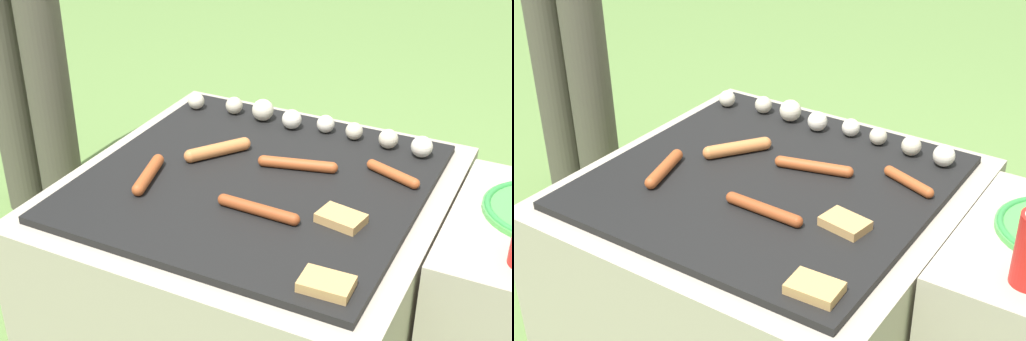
{
  "view_description": "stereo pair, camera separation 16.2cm",
  "coord_description": "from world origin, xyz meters",
  "views": [
    {
      "loc": [
        0.64,
        -1.27,
        1.23
      ],
      "look_at": [
        0.0,
        0.0,
        0.45
      ],
      "focal_mm": 50.0,
      "sensor_mm": 36.0,
      "label": 1
    },
    {
      "loc": [
        0.78,
        -1.19,
        1.23
      ],
      "look_at": [
        0.0,
        0.0,
        0.45
      ],
      "focal_mm": 50.0,
      "sensor_mm": 36.0,
      "label": 2
    }
  ],
  "objects": [
    {
      "name": "sausage_mid_right",
      "position": [
        -0.22,
        -0.12,
        0.45
      ],
      "size": [
        0.07,
        0.16,
        0.03
      ],
      "color": "#A34C23",
      "rests_on": "grill"
    },
    {
      "name": "sausage_back_center",
      "position": [
        0.07,
        0.08,
        0.44
      ],
      "size": [
        0.18,
        0.07,
        0.03
      ],
      "color": "#A34C23",
      "rests_on": "grill"
    },
    {
      "name": "bread_slice_center",
      "position": [
        0.24,
        -0.09,
        0.44
      ],
      "size": [
        0.1,
        0.08,
        0.02
      ],
      "color": "tan",
      "rests_on": "grill"
    },
    {
      "name": "sausage_front_right",
      "position": [
        0.28,
        0.14,
        0.44
      ],
      "size": [
        0.14,
        0.07,
        0.02
      ],
      "color": "#A34C23",
      "rests_on": "grill"
    },
    {
      "name": "grill",
      "position": [
        0.0,
        0.0,
        0.21
      ],
      "size": [
        0.84,
        0.84,
        0.43
      ],
      "color": "#A89E8C",
      "rests_on": "ground_plane"
    },
    {
      "name": "ground_plane",
      "position": [
        0.0,
        0.0,
        0.0
      ],
      "size": [
        14.0,
        14.0,
        0.0
      ],
      "primitive_type": "plane",
      "color": "#608442"
    },
    {
      "name": "sausage_front_center",
      "position": [
        0.07,
        -0.14,
        0.44
      ],
      "size": [
        0.19,
        0.03,
        0.03
      ],
      "color": "#93421E",
      "rests_on": "grill"
    },
    {
      "name": "sausage_back_left",
      "position": [
        -0.13,
        0.06,
        0.45
      ],
      "size": [
        0.12,
        0.15,
        0.03
      ],
      "color": "#C6753D",
      "rests_on": "grill"
    },
    {
      "name": "mushroom_row",
      "position": [
        0.0,
        0.29,
        0.46
      ],
      "size": [
        0.68,
        0.07,
        0.06
      ],
      "color": "beige",
      "rests_on": "grill"
    },
    {
      "name": "bread_slice_left",
      "position": [
        0.29,
        -0.3,
        0.44
      ],
      "size": [
        0.1,
        0.07,
        0.02
      ],
      "color": "tan",
      "rests_on": "grill"
    }
  ]
}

